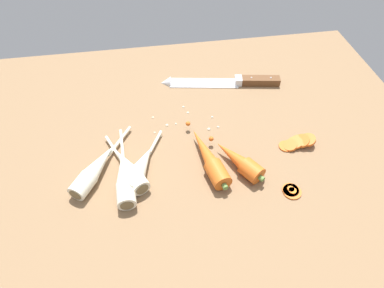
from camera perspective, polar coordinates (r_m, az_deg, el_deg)
The scene contains 12 objects.
ground_plane at distance 83.10cm, azimuth -0.22°, elevation -0.60°, with size 120.00×90.00×4.00cm, color brown.
chefs_knife at distance 98.69cm, azimuth 4.57°, elevation 10.66°, with size 34.77×9.23×4.18cm.
whole_carrot at distance 75.69cm, azimuth 2.90°, elevation -2.40°, with size 7.87×21.31×4.20cm.
whole_carrot_second at distance 75.80cm, azimuth 8.14°, elevation -2.89°, with size 10.57×14.62×4.20cm.
parsnip_front at distance 73.92cm, azimuth -11.58°, elevation -5.59°, with size 4.64×22.96×4.00cm.
parsnip_mid_left at distance 76.77cm, azimuth -16.39°, elevation -4.22°, with size 13.87×20.46×4.00cm.
parsnip_mid_right at distance 74.84cm, azimuth -8.93°, elevation -4.08°, with size 10.51×17.59×4.00cm.
parsnip_back at distance 74.96cm, azimuth -10.80°, elevation -4.35°, with size 10.15×18.78×4.00cm.
carrot_slice_stack at distance 84.16cm, azimuth 17.67°, elevation 0.25°, with size 8.94×4.11×2.93cm.
carrot_slice_stray_near at distance 75.59cm, azimuth 16.66°, elevation -7.55°, with size 3.67×3.67×0.70cm.
carrot_slice_stray_mid at distance 75.46cm, azimuth 16.92°, elevation -7.79°, with size 4.04×4.04×0.70cm.
mince_crumbs at distance 85.60cm, azimuth -1.50°, elevation 3.52°, with size 16.96×10.64×0.86cm.
Camera 1 is at (-8.26, -54.20, 60.44)cm, focal length 30.88 mm.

